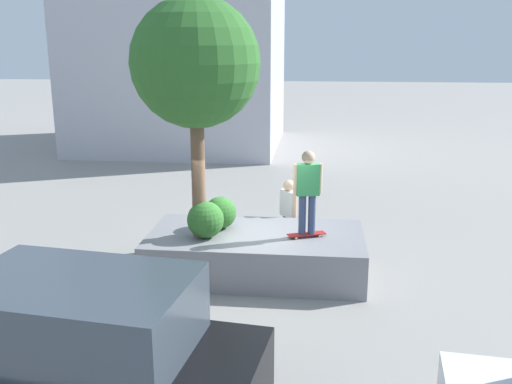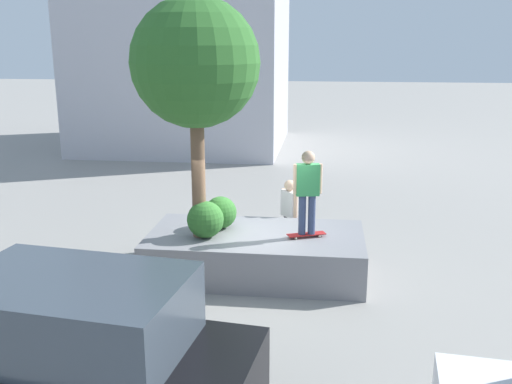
{
  "view_description": "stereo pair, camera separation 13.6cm",
  "coord_description": "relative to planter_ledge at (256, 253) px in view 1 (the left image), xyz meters",
  "views": [
    {
      "loc": [
        -1.24,
        11.43,
        4.79
      ],
      "look_at": [
        -0.01,
        0.1,
        1.78
      ],
      "focal_mm": 40.27,
      "sensor_mm": 36.0,
      "label": 1
    },
    {
      "loc": [
        -1.37,
        11.42,
        4.79
      ],
      "look_at": [
        -0.01,
        0.1,
        1.78
      ],
      "focal_mm": 40.27,
      "sensor_mm": 36.0,
      "label": 2
    }
  ],
  "objects": [
    {
      "name": "plaza_tree",
      "position": [
        1.14,
        0.28,
        3.92
      ],
      "size": [
        2.52,
        2.52,
        4.77
      ],
      "color": "brown",
      "rests_on": "planter_ledge"
    },
    {
      "name": "sedan_parked",
      "position": [
        1.63,
        5.57,
        0.67
      ],
      "size": [
        4.92,
        2.67,
        2.19
      ],
      "color": "black",
      "rests_on": "ground"
    },
    {
      "name": "boxwood_shrub",
      "position": [
        1.0,
        0.35,
        0.82
      ],
      "size": [
        0.76,
        0.76,
        0.76
      ],
      "primitive_type": "sphere",
      "color": "#2D6628",
      "rests_on": "planter_ledge"
    },
    {
      "name": "skateboard",
      "position": [
        -1.06,
        0.1,
        0.5
      ],
      "size": [
        0.82,
        0.5,
        0.07
      ],
      "color": "#A51E1E",
      "rests_on": "planter_ledge"
    },
    {
      "name": "passerby_with_bag",
      "position": [
        -0.6,
        -1.58,
        0.53
      ],
      "size": [
        0.43,
        0.47,
        1.68
      ],
      "color": "black",
      "rests_on": "ground"
    },
    {
      "name": "skateboarder",
      "position": [
        -1.06,
        0.1,
        1.51
      ],
      "size": [
        0.58,
        0.28,
        1.73
      ],
      "color": "navy",
      "rests_on": "skateboard"
    },
    {
      "name": "plaza_lowrise_south",
      "position": [
        5.06,
        -15.21,
        5.71
      ],
      "size": [
        8.86,
        8.44,
        12.31
      ],
      "primitive_type": "cube",
      "color": "#B2B2BC",
      "rests_on": "ground"
    },
    {
      "name": "planter_ledge",
      "position": [
        0.0,
        0.0,
        0.0
      ],
      "size": [
        4.49,
        2.37,
        0.88
      ],
      "primitive_type": "cube",
      "color": "gray",
      "rests_on": "ground"
    },
    {
      "name": "ground_plane",
      "position": [
        0.01,
        -0.1,
        -0.44
      ],
      "size": [
        120.0,
        120.0,
        0.0
      ],
      "primitive_type": "plane",
      "color": "gray"
    },
    {
      "name": "hedge_clump",
      "position": [
        0.8,
        -0.28,
        0.79
      ],
      "size": [
        0.69,
        0.69,
        0.69
      ],
      "primitive_type": "sphere",
      "color": "#2D6628",
      "rests_on": "planter_ledge"
    }
  ]
}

